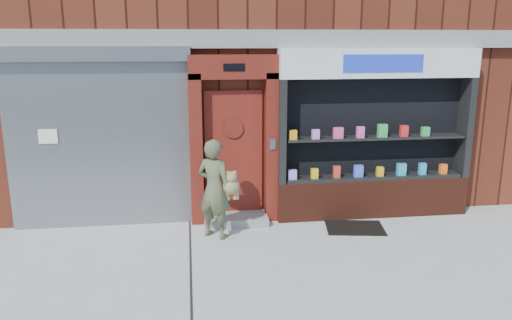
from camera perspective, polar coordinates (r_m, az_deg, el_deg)
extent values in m
plane|color=#9E9E99|center=(7.39, 4.88, -11.61)|extent=(80.00, 80.00, 0.00)
cube|color=#491B10|center=(12.63, -0.92, 17.51)|extent=(12.00, 8.00, 8.00)
cube|color=gray|center=(8.57, 2.46, 13.66)|extent=(12.00, 0.16, 0.30)
cube|color=gray|center=(8.76, -17.40, 1.52)|extent=(3.00, 0.10, 2.80)
cube|color=slate|center=(8.53, -18.20, 11.47)|extent=(3.10, 0.30, 0.24)
cube|color=white|center=(8.83, -22.69, 2.50)|extent=(0.30, 0.01, 0.24)
cube|color=#58160F|center=(8.57, -6.85, 1.12)|extent=(0.22, 0.28, 2.60)
cube|color=#58160F|center=(8.69, 1.75, 1.37)|extent=(0.22, 0.28, 2.60)
cube|color=#58160F|center=(8.42, -2.62, 10.60)|extent=(1.50, 0.28, 0.40)
cube|color=black|center=(8.27, -2.53, 10.54)|extent=(0.35, 0.01, 0.12)
cube|color=maroon|center=(8.73, -2.58, 0.76)|extent=(1.00, 0.06, 2.20)
cylinder|color=black|center=(8.61, -2.59, 3.62)|extent=(0.28, 0.02, 0.28)
cylinder|color=#58160F|center=(8.60, -2.58, 3.61)|extent=(0.34, 0.02, 0.34)
cube|color=gray|center=(8.80, -2.34, -6.79)|extent=(1.10, 0.55, 0.15)
cube|color=slate|center=(8.52, 1.92, 1.82)|extent=(0.10, 0.02, 0.18)
cube|color=#501F12|center=(9.35, 13.05, -4.11)|extent=(3.50, 0.40, 0.70)
cube|color=black|center=(8.60, 2.89, 3.27)|extent=(0.12, 0.40, 1.80)
cube|color=black|center=(9.80, 22.75, 3.50)|extent=(0.12, 0.40, 1.80)
cube|color=black|center=(9.23, 13.06, 3.65)|extent=(3.30, 0.03, 1.80)
cube|color=black|center=(9.25, 13.18, -1.87)|extent=(3.20, 0.36, 0.06)
cube|color=black|center=(9.09, 13.42, 2.51)|extent=(3.20, 0.36, 0.04)
cube|color=white|center=(8.94, 13.88, 10.72)|extent=(3.50, 0.40, 0.50)
cube|color=#1A35CA|center=(8.75, 14.38, 10.64)|extent=(1.40, 0.01, 0.30)
cube|color=#AB88F5|center=(8.73, 4.15, -1.68)|extent=(0.15, 0.09, 0.17)
cube|color=gold|center=(8.81, 6.70, -1.55)|extent=(0.12, 0.09, 0.18)
cube|color=red|center=(8.92, 9.19, -1.35)|extent=(0.11, 0.09, 0.21)
cube|color=#415DE0|center=(9.04, 11.62, -1.24)|extent=(0.16, 0.09, 0.21)
cube|color=gold|center=(9.18, 13.97, -1.28)|extent=(0.12, 0.09, 0.17)
cube|color=teal|center=(9.33, 16.27, -1.03)|extent=(0.16, 0.09, 0.22)
cube|color=#2894C9|center=(9.50, 18.47, -0.96)|extent=(0.12, 0.09, 0.21)
cube|color=orange|center=(9.68, 20.59, -0.96)|extent=(0.13, 0.09, 0.18)
cube|color=gold|center=(8.57, 4.23, 2.88)|extent=(0.13, 0.09, 0.16)
cube|color=#BF7EE3|center=(8.66, 6.83, 2.94)|extent=(0.13, 0.09, 0.16)
cube|color=#DA4889|center=(8.76, 9.37, 3.07)|extent=(0.17, 0.09, 0.19)
cube|color=#EB4EA5|center=(8.89, 11.84, 3.13)|extent=(0.13, 0.09, 0.20)
cube|color=green|center=(9.03, 14.24, 3.27)|extent=(0.16, 0.09, 0.23)
cube|color=red|center=(9.18, 16.56, 3.20)|extent=(0.13, 0.09, 0.20)
cube|color=green|center=(9.36, 18.79, 3.10)|extent=(0.14, 0.09, 0.16)
imported|color=#505739|center=(8.02, -4.78, -3.30)|extent=(0.71, 0.66, 1.63)
sphere|color=olive|center=(7.97, -2.83, -3.01)|extent=(0.27, 0.27, 0.27)
sphere|color=olive|center=(7.89, -2.82, -1.97)|extent=(0.18, 0.18, 0.18)
sphere|color=olive|center=(7.86, -3.22, -1.48)|extent=(0.06, 0.06, 0.06)
sphere|color=olive|center=(7.87, -2.43, -1.45)|extent=(0.06, 0.06, 0.06)
cylinder|color=olive|center=(8.01, -3.47, -3.96)|extent=(0.06, 0.06, 0.16)
cylinder|color=olive|center=(8.02, -2.18, -3.91)|extent=(0.06, 0.06, 0.16)
cylinder|color=olive|center=(7.99, -3.20, -3.99)|extent=(0.06, 0.06, 0.16)
cylinder|color=olive|center=(8.00, -2.42, -3.96)|extent=(0.06, 0.06, 0.16)
cube|color=black|center=(8.76, 11.22, -7.60)|extent=(1.06, 0.83, 0.02)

